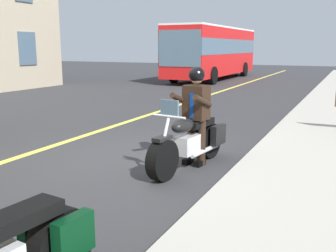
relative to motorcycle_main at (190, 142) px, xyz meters
name	(u,v)px	position (x,y,z in m)	size (l,w,h in m)	color
ground_plane	(134,158)	(-0.07, -1.18, -0.45)	(80.00, 80.00, 0.00)	#333335
lane_center_stripe	(53,146)	(-0.07, -3.18, -0.45)	(60.00, 0.16, 0.01)	#E5DB4C
motorcycle_main	(190,142)	(0.00, 0.00, 0.00)	(2.22, 0.79, 1.26)	black
rider_main	(196,107)	(-0.19, 0.02, 0.58)	(0.67, 0.61, 1.74)	black
bus_far	(214,50)	(-18.20, -5.89, 1.42)	(11.05, 2.70, 3.30)	red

